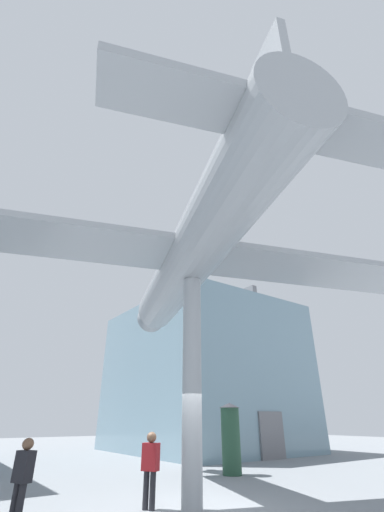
{
  "coord_description": "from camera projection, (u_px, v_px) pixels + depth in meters",
  "views": [
    {
      "loc": [
        -5.57,
        -7.78,
        1.9
      ],
      "look_at": [
        0.0,
        0.0,
        6.48
      ],
      "focal_mm": 24.0,
      "sensor_mm": 36.0,
      "label": 1
    }
  ],
  "objects": [
    {
      "name": "visitor_second",
      "position": [
        22.0,
        475.0,
        6.95
      ],
      "size": [
        0.36,
        0.45,
        1.55
      ],
      "rotation": [
        0.0,
        0.0,
        5.1
      ],
      "color": "#232328",
      "rests_on": "ground_plane"
    },
    {
      "name": "info_kiosk",
      "position": [
        231.0,
        437.0,
        13.44
      ],
      "size": [
        0.84,
        0.84,
        2.51
      ],
      "color": "#234733",
      "rests_on": "ground_plane"
    },
    {
      "name": "support_pylon_central",
      "position": [
        192.0,
        380.0,
        9.03
      ],
      "size": [
        0.51,
        0.51,
        5.67
      ],
      "color": "#999EA3",
      "rests_on": "ground_plane"
    },
    {
      "name": "suspended_airplane",
      "position": [
        190.0,
        259.0,
        10.81
      ],
      "size": [
        18.68,
        14.13,
        2.93
      ],
      "rotation": [
        0.0,
        0.0,
        -0.35
      ],
      "color": "#93999E",
      "rests_on": "support_pylon_central"
    },
    {
      "name": "ground_plane",
      "position": [
        192.0,
        512.0,
        7.8
      ],
      "size": [
        80.0,
        80.0,
        0.0
      ],
      "primitive_type": "plane",
      "color": "gray"
    },
    {
      "name": "visitor_person",
      "position": [
        150.0,
        464.0,
        8.31
      ],
      "size": [
        0.39,
        0.46,
        1.62
      ],
      "rotation": [
        0.0,
        0.0,
        5.24
      ],
      "color": "#232328",
      "rests_on": "ground_plane"
    },
    {
      "name": "glass_pavilion_right",
      "position": [
        202.0,
        377.0,
        24.33
      ],
      "size": [
        10.12,
        12.24,
        9.82
      ],
      "color": "#7593A3",
      "rests_on": "ground_plane"
    }
  ]
}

